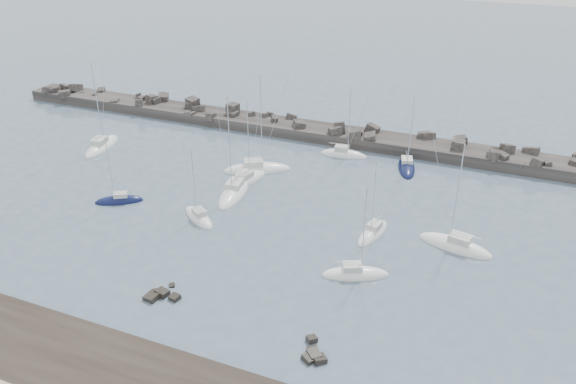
# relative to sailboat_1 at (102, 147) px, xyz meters

# --- Properties ---
(ground) EXTENTS (400.00, 400.00, 0.00)m
(ground) POSITION_rel_sailboat_1_xyz_m (35.43, -19.83, -0.15)
(ground) COLOR #495E72
(ground) RESTS_ON ground
(rock_cluster_near) EXTENTS (3.64, 3.89, 1.50)m
(rock_cluster_near) POSITION_rel_sailboat_1_xyz_m (31.11, -29.75, -0.15)
(rock_cluster_near) COLOR black
(rock_cluster_near) RESTS_ON ground
(rock_cluster_far) EXTENTS (2.92, 3.79, 1.28)m
(rock_cluster_far) POSITION_rel_sailboat_1_xyz_m (48.97, -31.68, -0.14)
(rock_cluster_far) COLOR black
(rock_cluster_far) RESTS_ON ground
(breakwater) EXTENTS (115.00, 7.65, 5.13)m
(breakwater) POSITION_rel_sailboat_1_xyz_m (27.87, 18.18, 0.20)
(breakwater) COLOR #2E2B29
(breakwater) RESTS_ON ground
(sailboat_1) EXTENTS (4.59, 9.99, 15.25)m
(sailboat_1) POSITION_rel_sailboat_1_xyz_m (0.00, 0.00, 0.00)
(sailboat_1) COLOR white
(sailboat_1) RESTS_ON ground
(sailboat_2) EXTENTS (6.55, 5.04, 10.35)m
(sailboat_2) POSITION_rel_sailboat_1_xyz_m (14.41, -14.33, -0.02)
(sailboat_2) COLOR #0F1640
(sailboat_2) RESTS_ON ground
(sailboat_3) EXTENTS (4.64, 8.74, 13.19)m
(sailboat_3) POSITION_rel_sailboat_1_xyz_m (27.72, -2.06, -0.02)
(sailboat_3) COLOR white
(sailboat_3) RESTS_ON ground
(sailboat_4) EXTENTS (10.44, 7.67, 16.01)m
(sailboat_4) POSITION_rel_sailboat_1_xyz_m (27.58, 1.79, -0.01)
(sailboat_4) COLOR white
(sailboat_4) RESTS_ON ground
(sailboat_5) EXTENTS (6.74, 5.47, 10.82)m
(sailboat_5) POSITION_rel_sailboat_1_xyz_m (26.78, -14.17, -0.01)
(sailboat_5) COLOR white
(sailboat_5) RESTS_ON ground
(sailboat_6) EXTENTS (3.48, 7.24, 11.13)m
(sailboat_6) POSITION_rel_sailboat_1_xyz_m (48.57, -9.30, -0.02)
(sailboat_6) COLOR white
(sailboat_6) RESTS_ON ground
(sailboat_7) EXTENTS (7.68, 5.04, 11.76)m
(sailboat_7) POSITION_rel_sailboat_1_xyz_m (48.95, -18.37, -0.02)
(sailboat_7) COLOR white
(sailboat_7) RESTS_ON ground
(sailboat_8) EXTENTS (4.54, 8.47, 12.76)m
(sailboat_8) POSITION_rel_sailboat_1_xyz_m (48.43, 11.37, -0.02)
(sailboat_8) COLOR #0F1640
(sailboat_8) RESTS_ON ground
(sailboat_9) EXTENTS (9.29, 4.55, 14.18)m
(sailboat_9) POSITION_rel_sailboat_1_xyz_m (58.35, -8.43, -0.00)
(sailboat_9) COLOR white
(sailboat_9) RESTS_ON ground
(sailboat_13) EXTENTS (7.78, 3.07, 12.18)m
(sailboat_13) POSITION_rel_sailboat_1_xyz_m (38.11, 12.17, -0.01)
(sailboat_13) COLOR white
(sailboat_13) RESTS_ON ground
(sailboat_14) EXTENTS (4.53, 10.26, 15.57)m
(sailboat_14) POSITION_rel_sailboat_1_xyz_m (27.83, -6.26, -0.01)
(sailboat_14) COLOR white
(sailboat_14) RESTS_ON ground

